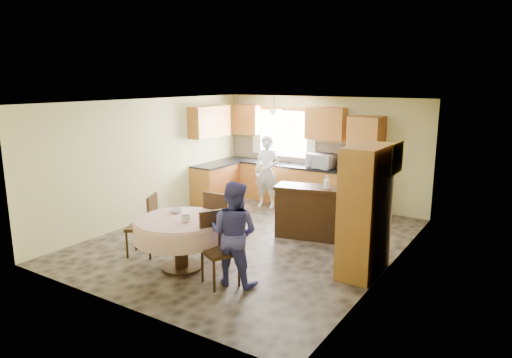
{
  "coord_description": "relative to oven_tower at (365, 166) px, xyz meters",
  "views": [
    {
      "loc": [
        4.36,
        -6.63,
        2.87
      ],
      "look_at": [
        -0.09,
        0.3,
        1.07
      ],
      "focal_mm": 32.0,
      "sensor_mm": 36.0,
      "label": 1
    }
  ],
  "objects": [
    {
      "name": "dining_table",
      "position": [
        -1.34,
        -4.36,
        -0.43
      ],
      "size": [
        1.41,
        1.41,
        0.8
      ],
      "color": "#3D2710",
      "rests_on": "floor"
    },
    {
      "name": "sideboard",
      "position": [
        -0.31,
        -1.99,
        -0.61
      ],
      "size": [
        1.36,
        0.79,
        0.91
      ],
      "primitive_type": "cube",
      "rotation": [
        0.0,
        0.0,
        0.22
      ],
      "color": "#3D2710",
      "rests_on": "floor"
    },
    {
      "name": "person_sink",
      "position": [
        -2.05,
        -0.66,
        -0.23
      ],
      "size": [
        0.64,
        0.45,
        1.65
      ],
      "primitive_type": "imported",
      "rotation": [
        0.0,
        0.0,
        0.1
      ],
      "color": "silver",
      "rests_on": "floor"
    },
    {
      "name": "wall_left",
      "position": [
        -3.65,
        -2.69,
        0.19
      ],
      "size": [
        0.02,
        6.0,
        2.5
      ],
      "primitive_type": "cube",
      "color": "#C5C17E",
      "rests_on": "floor"
    },
    {
      "name": "oven_lower",
      "position": [
        0.0,
        -0.31,
        -0.31
      ],
      "size": [
        0.56,
        0.01,
        0.45
      ],
      "primitive_type": "cube",
      "color": "black",
      "rests_on": "oven_tower"
    },
    {
      "name": "wall_cab_right",
      "position": [
        -1.0,
        0.15,
        0.85
      ],
      "size": [
        0.9,
        0.33,
        0.72
      ],
      "primitive_type": "cube",
      "color": "#C87C32",
      "rests_on": "wall_back"
    },
    {
      "name": "counter_left",
      "position": [
        -3.35,
        -0.89,
        -0.16
      ],
      "size": [
        0.64,
        1.2,
        0.04
      ],
      "primitive_type": "cube",
      "color": "black",
      "rests_on": "base_cab_left"
    },
    {
      "name": "curtain_right",
      "position": [
        -1.4,
        0.24,
        0.59
      ],
      "size": [
        0.22,
        0.02,
        1.15
      ],
      "primitive_type": "cube",
      "color": "white",
      "rests_on": "wall_back"
    },
    {
      "name": "cup_table",
      "position": [
        -1.15,
        -4.44,
        -0.2
      ],
      "size": [
        0.14,
        0.14,
        0.11
      ],
      "primitive_type": "imported",
      "rotation": [
        0.0,
        0.0,
        -0.07
      ],
      "color": "#B2B2B2",
      "rests_on": "dining_table"
    },
    {
      "name": "person_dining",
      "position": [
        -0.35,
        -4.35,
        -0.31
      ],
      "size": [
        0.81,
        0.67,
        1.51
      ],
      "primitive_type": "imported",
      "rotation": [
        0.0,
        0.0,
        3.28
      ],
      "color": "#3E3C85",
      "rests_on": "floor"
    },
    {
      "name": "microwave",
      "position": [
        -1.01,
        -0.04,
        0.02
      ],
      "size": [
        0.62,
        0.44,
        0.33
      ],
      "primitive_type": "imported",
      "rotation": [
        0.0,
        0.0,
        -0.07
      ],
      "color": "silver",
      "rests_on": "counter_back"
    },
    {
      "name": "wall_cab_side",
      "position": [
        -3.48,
        -0.89,
        0.85
      ],
      "size": [
        0.33,
        1.2,
        0.72
      ],
      "primitive_type": "cube",
      "color": "#C87C32",
      "rests_on": "wall_left"
    },
    {
      "name": "framed_picture",
      "position": [
        1.32,
        -2.42,
        0.65
      ],
      "size": [
        0.06,
        0.59,
        0.48
      ],
      "color": "gold",
      "rests_on": "wall_right"
    },
    {
      "name": "wall_back",
      "position": [
        -1.15,
        0.31,
        0.19
      ],
      "size": [
        5.0,
        0.02,
        2.5
      ],
      "primitive_type": "cube",
      "color": "#C5C17E",
      "rests_on": "floor"
    },
    {
      "name": "bowl_table",
      "position": [
        -1.62,
        -4.15,
        -0.22
      ],
      "size": [
        0.24,
        0.24,
        0.06
      ],
      "primitive_type": "imported",
      "rotation": [
        0.0,
        0.0,
        0.21
      ],
      "color": "#B2B2B2",
      "rests_on": "dining_table"
    },
    {
      "name": "window",
      "position": [
        -2.15,
        0.29,
        0.54
      ],
      "size": [
        1.4,
        0.03,
        1.1
      ],
      "primitive_type": "cube",
      "color": "white",
      "rests_on": "wall_back"
    },
    {
      "name": "counter_back",
      "position": [
        -2.0,
        0.01,
        -0.16
      ],
      "size": [
        3.3,
        0.64,
        0.04
      ],
      "primitive_type": "cube",
      "color": "black",
      "rests_on": "base_cab_back"
    },
    {
      "name": "chair_back",
      "position": [
        -1.2,
        -3.56,
        -0.46
      ],
      "size": [
        0.49,
        0.49,
        1.08
      ],
      "rotation": [
        0.0,
        0.0,
        3.18
      ],
      "color": "#3D2710",
      "rests_on": "floor"
    },
    {
      "name": "floor",
      "position": [
        -1.15,
        -2.69,
        -1.06
      ],
      "size": [
        5.0,
        6.0,
        0.01
      ],
      "primitive_type": "cube",
      "color": "brown",
      "rests_on": "ground"
    },
    {
      "name": "chair_right",
      "position": [
        -0.58,
        -4.43,
        -0.48
      ],
      "size": [
        0.61,
        0.61,
        1.04
      ],
      "rotation": [
        0.0,
        0.0,
        1.11
      ],
      "color": "#3D2710",
      "rests_on": "floor"
    },
    {
      "name": "chair_left",
      "position": [
        -2.2,
        -4.24,
        -0.49
      ],
      "size": [
        0.6,
        0.6,
        1.03
      ],
      "rotation": [
        0.0,
        0.0,
        -1.11
      ],
      "color": "#3D2710",
      "rests_on": "floor"
    },
    {
      "name": "space_heater",
      "position": [
        0.65,
        -2.29,
        -0.76
      ],
      "size": [
        0.45,
        0.32,
        0.61
      ],
      "primitive_type": "cube",
      "rotation": [
        0.0,
        0.0,
        -0.02
      ],
      "color": "black",
      "rests_on": "floor"
    },
    {
      "name": "wall_cab_left",
      "position": [
        -3.2,
        0.15,
        0.85
      ],
      "size": [
        0.85,
        0.33,
        0.72
      ],
      "primitive_type": "cube",
      "color": "#C87C32",
      "rests_on": "wall_back"
    },
    {
      "name": "wall_front",
      "position": [
        -1.15,
        -5.69,
        0.19
      ],
      "size": [
        5.0,
        0.02,
        2.5
      ],
      "primitive_type": "cube",
      "color": "#C5C17E",
      "rests_on": "floor"
    },
    {
      "name": "curtain_left",
      "position": [
        -2.9,
        0.24,
        0.59
      ],
      "size": [
        0.22,
        0.02,
        1.15
      ],
      "primitive_type": "cube",
      "color": "white",
      "rests_on": "wall_back"
    },
    {
      "name": "backsplash",
      "position": [
        -2.0,
        0.3,
        0.12
      ],
      "size": [
        3.3,
        0.02,
        0.55
      ],
      "primitive_type": "cube",
      "color": "beige",
      "rests_on": "wall_back"
    },
    {
      "name": "wall_right",
      "position": [
        1.35,
        -2.69,
        0.19
      ],
      "size": [
        0.02,
        6.0,
        2.5
      ],
      "primitive_type": "cube",
      "color": "#C5C17E",
      "rests_on": "floor"
    },
    {
      "name": "bottle_sideboard",
      "position": [
        0.0,
        -1.99,
        -0.0
      ],
      "size": [
        0.13,
        0.13,
        0.3
      ],
      "primitive_type": "imported",
      "rotation": [
        0.0,
        0.0,
        -0.15
      ],
      "color": "silver",
      "rests_on": "sideboard"
    },
    {
      "name": "base_cab_left",
      "position": [
        -3.35,
        -0.89,
        -0.62
      ],
      "size": [
        0.6,
        1.2,
        0.88
      ],
      "primitive_type": "cube",
      "color": "gold",
      "rests_on": "floor"
    },
    {
      "name": "ceiling",
      "position": [
        -1.15,
        -2.69,
        1.44
      ],
      "size": [
        5.0,
        6.0,
        0.01
      ],
      "primitive_type": "cube",
      "color": "white",
      "rests_on": "wall_back"
    },
    {
      "name": "oven_upper",
      "position": [
        0.0,
        -0.31,
        0.19
      ],
      "size": [
        0.56,
        0.01,
        0.45
      ],
      "primitive_type": "cube",
      "color": "black",
      "rests_on": "oven_tower"
    },
    {
      "name": "base_cab_back",
      "position": [
        -2.0,
        0.01,
        -0.62
      ],
      "size": [
        3.3,
        0.6,
        0.88
      ],
      "primitive_type": "cube",
      "color": "gold",
      "rests_on": "floor"
    },
    {
      "name": "pendant",
      "position": [
        -2.15,
        -0.19,
        1.06
      ],
      "size": [
        0.36,
        0.36,
        0.18
      ],
      "primitive_type": "cone",
      "rotation": [
        3.14,
        0.0,
        0.0
      ],
      "color": "beige",
      "rests_on": "ceiling"
    },
    {
      "name": "oven_tower",
      "position": [
        0.0,
        0.0,
        0.0
      ],
      "size": [
        0.66,
        0.62,
        2.12
      ],
      "primitive_type": "cube",
      "color": "gold",
      "rests_on": "floor"
    },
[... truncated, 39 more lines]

